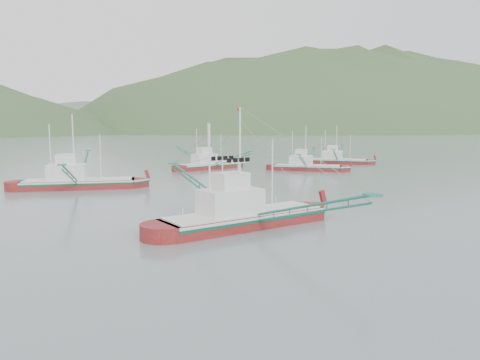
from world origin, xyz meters
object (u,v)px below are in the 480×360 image
object	(u,v)px
main_boat	(243,202)
bg_boat_left	(77,178)
bg_boat_far	(210,159)
bg_boat_extra	(338,155)
bg_boat_right	(307,160)

from	to	relation	value
main_boat	bg_boat_left	xyz separation A→B (m)	(-15.57, 28.87, -0.70)
main_boat	bg_boat_far	world-z (taller)	main_boat
bg_boat_extra	bg_boat_right	bearing A→B (deg)	-104.21
bg_boat_left	bg_boat_extra	bearing A→B (deg)	29.37
bg_boat_left	bg_boat_extra	world-z (taller)	bg_boat_left
bg_boat_right	bg_boat_far	world-z (taller)	bg_boat_far
bg_boat_right	bg_boat_far	distance (m)	18.85
main_boat	bg_boat_right	world-z (taller)	main_boat
bg_boat_far	bg_boat_extra	xyz separation A→B (m)	(29.54, 3.89, -0.05)
main_boat	bg_boat_left	bearing A→B (deg)	99.09
bg_boat_right	bg_boat_far	bearing A→B (deg)	-174.26
bg_boat_right	bg_boat_extra	bearing A→B (deg)	74.45
bg_boat_far	bg_boat_extra	bearing A→B (deg)	-16.69
main_boat	bg_boat_right	bearing A→B (deg)	40.73
bg_boat_right	bg_boat_left	world-z (taller)	bg_boat_left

